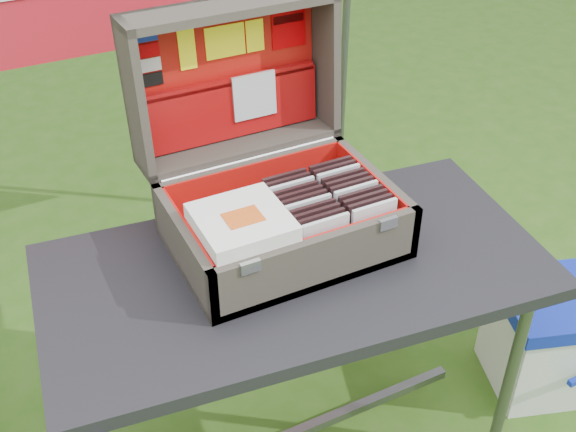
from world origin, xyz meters
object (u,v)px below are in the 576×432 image
cardboard_box (352,273)px  table (294,372)px  cooler (559,337)px  suitcase (273,144)px

cardboard_box → table: bearing=-133.2°
table → cardboard_box: 0.73m
cooler → cardboard_box: bearing=146.7°
cooler → suitcase: bearing=-176.8°
table → suitcase: 0.71m
suitcase → cooler: 1.35m
table → cooler: (0.99, -0.11, -0.21)m
suitcase → cooler: size_ratio=1.27×
cooler → cardboard_box: size_ratio=1.04×
table → cooler: bearing=0.3°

